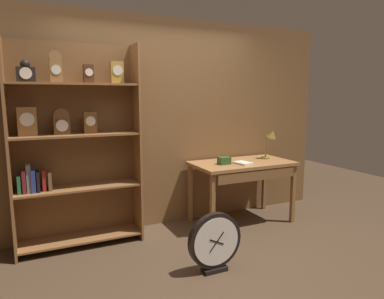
# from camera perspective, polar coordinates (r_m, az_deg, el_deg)

# --- Properties ---
(ground_plane) EXTENTS (10.00, 10.00, 0.00)m
(ground_plane) POSITION_cam_1_polar(r_m,az_deg,el_deg) (3.51, 3.43, -19.16)
(ground_plane) COLOR #4C3826
(back_wood_panel) EXTENTS (4.80, 0.05, 2.60)m
(back_wood_panel) POSITION_cam_1_polar(r_m,az_deg,el_deg) (4.38, -5.23, 4.25)
(back_wood_panel) COLOR brown
(back_wood_panel) RESTS_ON ground
(bookshelf) EXTENTS (1.33, 0.35, 2.21)m
(bookshelf) POSITION_cam_1_polar(r_m,az_deg,el_deg) (3.91, -19.16, 0.74)
(bookshelf) COLOR brown
(bookshelf) RESTS_ON ground
(workbench) EXTENTS (1.30, 0.71, 0.80)m
(workbench) POSITION_cam_1_polar(r_m,az_deg,el_deg) (4.51, 8.42, -3.22)
(workbench) COLOR #9E6B3D
(workbench) RESTS_ON ground
(desk_lamp) EXTENTS (0.20, 0.20, 0.40)m
(desk_lamp) POSITION_cam_1_polar(r_m,az_deg,el_deg) (4.77, 12.84, 1.70)
(desk_lamp) COLOR olive
(desk_lamp) RESTS_ON workbench
(toolbox_small) EXTENTS (0.15, 0.11, 0.09)m
(toolbox_small) POSITION_cam_1_polar(r_m,az_deg,el_deg) (4.32, 5.32, -1.84)
(toolbox_small) COLOR #2D5123
(toolbox_small) RESTS_ON workbench
(open_repair_manual) EXTENTS (0.20, 0.24, 0.02)m
(open_repair_manual) POSITION_cam_1_polar(r_m,az_deg,el_deg) (4.37, 8.43, -2.22)
(open_repair_manual) COLOR silver
(open_repair_manual) RESTS_ON workbench
(round_clock_large) EXTENTS (0.54, 0.11, 0.58)m
(round_clock_large) POSITION_cam_1_polar(r_m,az_deg,el_deg) (3.35, 3.77, -15.00)
(round_clock_large) COLOR black
(round_clock_large) RESTS_ON ground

